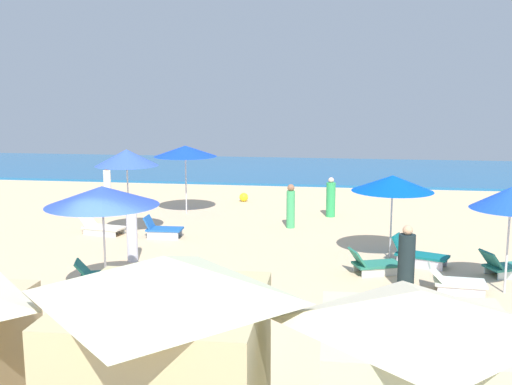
# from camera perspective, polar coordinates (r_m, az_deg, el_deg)

# --- Properties ---
(ground_plane) EXTENTS (60.00, 60.00, 0.00)m
(ground_plane) POSITION_cam_1_polar(r_m,az_deg,el_deg) (12.07, -13.84, -12.93)
(ground_plane) COLOR beige
(ocean) EXTENTS (60.00, 11.77, 0.12)m
(ocean) POSITION_cam_1_polar(r_m,az_deg,el_deg) (34.96, 1.20, 2.26)
(ocean) COLOR #1D5E99
(ocean) RESTS_ON ground_plane
(cabana_3) EXTENTS (2.37, 2.37, 2.85)m
(cabana_3) POSITION_cam_1_polar(r_m,az_deg,el_deg) (6.94, -8.63, -17.14)
(cabana_3) COLOR #C7B682
(cabana_3) RESTS_ON ground_plane
(umbrella_0) EXTENTS (1.80, 1.80, 2.48)m
(umbrella_0) POSITION_cam_1_polar(r_m,az_deg,el_deg) (14.48, 23.37, -0.51)
(umbrella_0) COLOR silver
(umbrella_0) RESTS_ON ground_plane
(lounge_chair_0_0) EXTENTS (1.57, 1.14, 0.68)m
(lounge_chair_0_0) POSITION_cam_1_polar(r_m,az_deg,el_deg) (16.31, 23.07, -6.55)
(lounge_chair_0_0) COLOR silver
(lounge_chair_0_0) RESTS_ON ground_plane
(lounge_chair_0_1) EXTENTS (1.33, 0.74, 0.62)m
(lounge_chair_0_1) POSITION_cam_1_polar(r_m,az_deg,el_deg) (14.58, 18.63, -8.16)
(lounge_chair_0_1) COLOR silver
(lounge_chair_0_1) RESTS_ON ground_plane
(umbrella_1) EXTENTS (2.48, 2.48, 2.55)m
(umbrella_1) POSITION_cam_1_polar(r_m,az_deg,el_deg) (13.35, -14.60, -0.33)
(umbrella_1) COLOR silver
(umbrella_1) RESTS_ON ground_plane
(lounge_chair_1_0) EXTENTS (1.37, 0.98, 0.60)m
(lounge_chair_1_0) POSITION_cam_1_polar(r_m,az_deg,el_deg) (14.88, -14.76, -7.66)
(lounge_chair_1_0) COLOR silver
(lounge_chair_1_0) RESTS_ON ground_plane
(umbrella_2) EXTENTS (1.99, 1.99, 2.80)m
(umbrella_2) POSITION_cam_1_polar(r_m,az_deg,el_deg) (19.04, -12.36, 3.30)
(umbrella_2) COLOR silver
(umbrella_2) RESTS_ON ground_plane
(lounge_chair_2_0) EXTENTS (1.20, 0.65, 0.69)m
(lounge_chair_2_0) POSITION_cam_1_polar(r_m,az_deg,el_deg) (19.07, -9.04, -3.50)
(lounge_chair_2_0) COLOR silver
(lounge_chair_2_0) RESTS_ON ground_plane
(lounge_chair_2_1) EXTENTS (1.53, 0.86, 0.65)m
(lounge_chair_2_1) POSITION_cam_1_polar(r_m,az_deg,el_deg) (19.94, -14.70, -3.24)
(lounge_chair_2_1) COLOR silver
(lounge_chair_2_1) RESTS_ON ground_plane
(umbrella_3) EXTENTS (2.36, 2.36, 2.59)m
(umbrella_3) POSITION_cam_1_polar(r_m,az_deg,el_deg) (22.39, -6.83, 3.98)
(umbrella_3) COLOR silver
(umbrella_3) RESTS_ON ground_plane
(umbrella_4) EXTENTS (2.24, 2.24, 2.33)m
(umbrella_4) POSITION_cam_1_polar(r_m,az_deg,el_deg) (16.62, 13.03, 0.87)
(umbrella_4) COLOR silver
(umbrella_4) RESTS_ON ground_plane
(lounge_chair_4_0) EXTENTS (1.43, 1.05, 0.66)m
(lounge_chair_4_0) POSITION_cam_1_polar(r_m,az_deg,el_deg) (15.48, 11.24, -6.78)
(lounge_chair_4_0) COLOR silver
(lounge_chair_4_0) RESTS_ON ground_plane
(lounge_chair_4_1) EXTENTS (1.56, 1.09, 0.77)m
(lounge_chair_4_1) POSITION_cam_1_polar(r_m,az_deg,el_deg) (16.48, 15.34, -5.81)
(lounge_chair_4_1) COLOR silver
(lounge_chair_4_1) RESTS_ON ground_plane
(beachgoer_0) EXTENTS (0.48, 0.48, 1.48)m
(beachgoer_0) POSITION_cam_1_polar(r_m,az_deg,el_deg) (22.04, 7.22, -0.58)
(beachgoer_0) COLOR green
(beachgoer_0) RESTS_ON ground_plane
(beachgoer_1) EXTENTS (0.56, 0.56, 1.53)m
(beachgoer_1) POSITION_cam_1_polar(r_m,az_deg,el_deg) (14.40, 14.29, -6.29)
(beachgoer_1) COLOR #192629
(beachgoer_1) RESTS_ON ground_plane
(beachgoer_2) EXTENTS (0.37, 0.37, 1.71)m
(beachgoer_2) POSITION_cam_1_polar(r_m,az_deg,el_deg) (16.45, -11.86, -3.70)
(beachgoer_2) COLOR white
(beachgoer_2) RESTS_ON ground_plane
(beachgoer_3) EXTENTS (0.35, 0.35, 1.51)m
(beachgoer_3) POSITION_cam_1_polar(r_m,az_deg,el_deg) (20.10, 3.36, -1.39)
(beachgoer_3) COLOR #42B468
(beachgoer_3) RESTS_ON ground_plane
(beachgoer_4) EXTENTS (0.34, 0.34, 1.62)m
(beachgoer_4) POSITION_cam_1_polar(r_m,az_deg,el_deg) (25.01, -14.13, 0.62)
(beachgoer_4) COLOR white
(beachgoer_4) RESTS_ON ground_plane
(beach_ball_0) EXTENTS (0.37, 0.37, 0.37)m
(beach_ball_0) POSITION_cam_1_polar(r_m,az_deg,el_deg) (24.97, -1.19, -0.46)
(beach_ball_0) COLOR yellow
(beach_ball_0) RESTS_ON ground_plane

